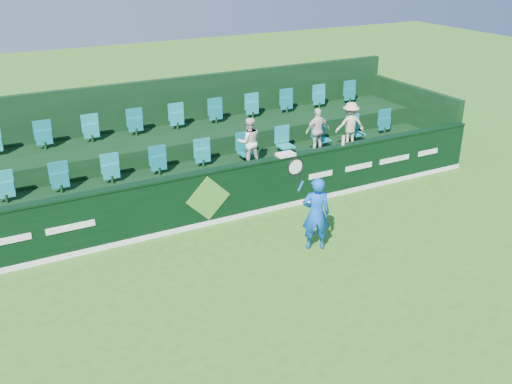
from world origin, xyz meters
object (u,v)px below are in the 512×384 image
spectator_right (350,125)px  towel (286,154)px  drinks_bottle (343,140)px  spectator_middle (318,131)px  spectator_left (249,142)px  tennis_player (316,213)px

spectator_right → towel: 2.97m
spectator_right → drinks_bottle: size_ratio=5.18×
spectator_right → spectator_middle: bearing=16.5°
spectator_left → drinks_bottle: spectator_left is taller
spectator_middle → drinks_bottle: (0.04, -1.12, 0.05)m
spectator_middle → towel: size_ratio=2.85×
spectator_right → drinks_bottle: spectator_right is taller
towel → drinks_bottle: 1.71m
towel → spectator_right: bearing=22.1°
spectator_middle → drinks_bottle: bearing=92.9°
drinks_bottle → spectator_left: bearing=152.3°
tennis_player → spectator_left: (0.09, 3.27, 0.59)m
towel → spectator_left: bearing=110.7°
spectator_left → towel: bearing=122.5°
tennis_player → drinks_bottle: (2.22, 2.15, 0.63)m
drinks_bottle → towel: bearing=180.0°
towel → drinks_bottle: drinks_bottle is taller
drinks_bottle → tennis_player: bearing=-135.8°
tennis_player → spectator_left: 3.33m
towel → drinks_bottle: bearing=0.0°
spectator_left → towel: 1.20m
tennis_player → drinks_bottle: bearing=44.2°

